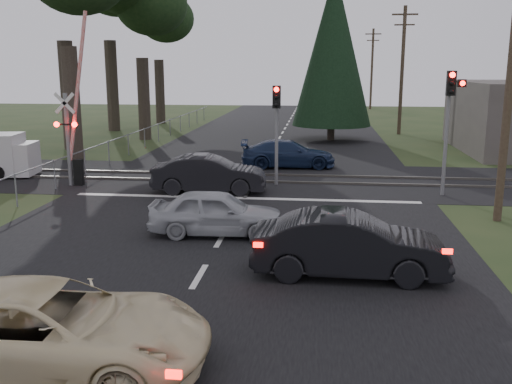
# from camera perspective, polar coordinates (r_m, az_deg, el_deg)

# --- Properties ---
(ground) EXTENTS (120.00, 120.00, 0.00)m
(ground) POSITION_cam_1_polar(r_m,az_deg,el_deg) (13.66, -5.72, -8.43)
(ground) COLOR #253719
(ground) RESTS_ON ground
(road) EXTENTS (14.00, 100.00, 0.01)m
(road) POSITION_cam_1_polar(r_m,az_deg,el_deg) (23.15, -0.58, 0.37)
(road) COLOR black
(road) RESTS_ON ground
(rail_corridor) EXTENTS (120.00, 8.00, 0.01)m
(rail_corridor) POSITION_cam_1_polar(r_m,az_deg,el_deg) (25.10, -0.03, 1.32)
(rail_corridor) COLOR black
(rail_corridor) RESTS_ON ground
(stop_line) EXTENTS (13.00, 0.35, 0.00)m
(stop_line) POSITION_cam_1_polar(r_m,az_deg,el_deg) (21.41, -1.16, -0.62)
(stop_line) COLOR silver
(stop_line) RESTS_ON ground
(rail_near) EXTENTS (120.00, 0.12, 0.10)m
(rail_near) POSITION_cam_1_polar(r_m,az_deg,el_deg) (24.31, -0.24, 1.06)
(rail_near) COLOR #59544C
(rail_near) RESTS_ON ground
(rail_far) EXTENTS (120.00, 0.12, 0.10)m
(rail_far) POSITION_cam_1_polar(r_m,az_deg,el_deg) (25.87, 0.17, 1.76)
(rail_far) COLOR #59544C
(rail_far) RESTS_ON ground
(crossing_signal) EXTENTS (1.62, 0.38, 6.96)m
(crossing_signal) POSITION_cam_1_polar(r_m,az_deg,el_deg) (24.57, -17.82, 5.33)
(crossing_signal) COLOR slate
(crossing_signal) RESTS_ON ground
(traffic_signal_right) EXTENTS (0.68, 0.48, 4.70)m
(traffic_signal_right) POSITION_cam_1_polar(r_m,az_deg,el_deg) (22.52, 18.85, 7.88)
(traffic_signal_right) COLOR slate
(traffic_signal_right) RESTS_ON ground
(traffic_signal_center) EXTENTS (0.32, 0.48, 4.10)m
(traffic_signal_center) POSITION_cam_1_polar(r_m,az_deg,el_deg) (23.30, 2.07, 7.41)
(traffic_signal_center) COLOR slate
(traffic_signal_center) RESTS_ON ground
(utility_pole_near) EXTENTS (1.80, 0.26, 9.00)m
(utility_pole_near) POSITION_cam_1_polar(r_m,az_deg,el_deg) (19.34, 24.15, 11.01)
(utility_pole_near) COLOR #4C3D2D
(utility_pole_near) RESTS_ON ground
(utility_pole_mid) EXTENTS (1.80, 0.26, 9.00)m
(utility_pole_mid) POSITION_cam_1_polar(r_m,az_deg,el_deg) (42.86, 14.41, 11.91)
(utility_pole_mid) COLOR #4C3D2D
(utility_pole_mid) RESTS_ON ground
(utility_pole_far) EXTENTS (1.80, 0.26, 9.00)m
(utility_pole_far) POSITION_cam_1_polar(r_m,az_deg,el_deg) (67.71, 11.51, 12.12)
(utility_pole_far) COLOR #4C3D2D
(utility_pole_far) RESTS_ON ground
(euc_tree_e) EXTENTS (6.00, 6.00, 13.20)m
(euc_tree_e) POSITION_cam_1_polar(r_m,az_deg,el_deg) (50.60, -9.88, 17.57)
(euc_tree_e) COLOR #473D33
(euc_tree_e) RESTS_ON ground
(conifer_tree) EXTENTS (5.20, 5.20, 11.00)m
(conifer_tree) POSITION_cam_1_polar(r_m,az_deg,el_deg) (38.49, 7.73, 14.05)
(conifer_tree) COLOR #473D33
(conifer_tree) RESTS_ON ground
(fence_left) EXTENTS (0.10, 36.00, 1.20)m
(fence_left) POSITION_cam_1_polar(r_m,az_deg,el_deg) (36.85, -10.35, 4.69)
(fence_left) COLOR slate
(fence_left) RESTS_ON ground
(cream_coupe) EXTENTS (5.37, 2.68, 1.46)m
(cream_coupe) POSITION_cam_1_polar(r_m,az_deg,el_deg) (9.95, -20.16, -12.85)
(cream_coupe) COLOR beige
(cream_coupe) RESTS_ON ground
(dark_hatchback) EXTENTS (4.57, 1.65, 1.50)m
(dark_hatchback) POSITION_cam_1_polar(r_m,az_deg,el_deg) (13.61, 9.29, -5.28)
(dark_hatchback) COLOR black
(dark_hatchback) RESTS_ON ground
(silver_car) EXTENTS (3.97, 1.74, 1.33)m
(silver_car) POSITION_cam_1_polar(r_m,az_deg,el_deg) (16.73, -3.98, -2.07)
(silver_car) COLOR #A4A7AC
(silver_car) RESTS_ON ground
(blue_sedan) EXTENTS (4.75, 2.31, 1.33)m
(blue_sedan) POSITION_cam_1_polar(r_m,az_deg,el_deg) (27.96, 3.22, 3.83)
(blue_sedan) COLOR #162444
(blue_sedan) RESTS_ON ground
(dark_car_far) EXTENTS (4.52, 1.84, 1.46)m
(dark_car_far) POSITION_cam_1_polar(r_m,az_deg,el_deg) (22.37, -4.70, 1.79)
(dark_car_far) COLOR black
(dark_car_far) RESTS_ON ground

